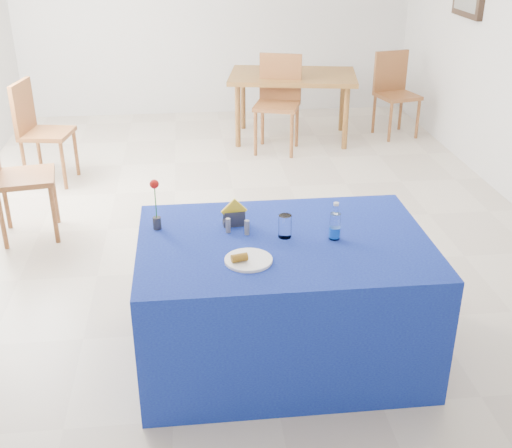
{
  "coord_description": "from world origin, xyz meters",
  "views": [
    {
      "loc": [
        -0.41,
        -4.92,
        2.35
      ],
      "look_at": [
        -0.08,
        -1.94,
        0.92
      ],
      "focal_mm": 45.0,
      "sensor_mm": 36.0,
      "label": 1
    }
  ],
  "objects_px": {
    "chair_win_b": "(37,125)",
    "chair_win_a": "(10,169)",
    "water_bottle": "(335,227)",
    "oak_table": "(293,81)",
    "chair_bg_right": "(394,88)",
    "plate": "(248,260)",
    "chair_bg_left": "(278,96)",
    "blue_table": "(283,299)"
  },
  "relations": [
    {
      "from": "oak_table",
      "to": "chair_bg_right",
      "type": "bearing_deg",
      "value": 2.33
    },
    {
      "from": "oak_table",
      "to": "chair_bg_left",
      "type": "relative_size",
      "value": 1.51
    },
    {
      "from": "oak_table",
      "to": "chair_win_b",
      "type": "relative_size",
      "value": 1.58
    },
    {
      "from": "plate",
      "to": "blue_table",
      "type": "distance_m",
      "value": 0.5
    },
    {
      "from": "water_bottle",
      "to": "chair_bg_left",
      "type": "bearing_deg",
      "value": 86.48
    },
    {
      "from": "oak_table",
      "to": "chair_bg_left",
      "type": "bearing_deg",
      "value": -121.44
    },
    {
      "from": "blue_table",
      "to": "chair_win_b",
      "type": "bearing_deg",
      "value": 122.6
    },
    {
      "from": "blue_table",
      "to": "water_bottle",
      "type": "height_order",
      "value": "water_bottle"
    },
    {
      "from": "plate",
      "to": "chair_win_a",
      "type": "height_order",
      "value": "chair_win_a"
    },
    {
      "from": "chair_win_a",
      "to": "chair_bg_right",
      "type": "bearing_deg",
      "value": -67.26
    },
    {
      "from": "oak_table",
      "to": "chair_win_a",
      "type": "bearing_deg",
      "value": -138.36
    },
    {
      "from": "water_bottle",
      "to": "oak_table",
      "type": "relative_size",
      "value": 0.14
    },
    {
      "from": "water_bottle",
      "to": "oak_table",
      "type": "bearing_deg",
      "value": 83.85
    },
    {
      "from": "plate",
      "to": "water_bottle",
      "type": "bearing_deg",
      "value": 22.7
    },
    {
      "from": "plate",
      "to": "chair_win_b",
      "type": "xyz_separation_m",
      "value": [
        -1.7,
        3.23,
        -0.2
      ]
    },
    {
      "from": "blue_table",
      "to": "water_bottle",
      "type": "distance_m",
      "value": 0.53
    },
    {
      "from": "water_bottle",
      "to": "chair_win_a",
      "type": "distance_m",
      "value": 2.82
    },
    {
      "from": "chair_bg_right",
      "to": "chair_win_b",
      "type": "xyz_separation_m",
      "value": [
        -3.86,
        -1.14,
        0.01
      ]
    },
    {
      "from": "water_bottle",
      "to": "oak_table",
      "type": "distance_m",
      "value": 4.14
    },
    {
      "from": "oak_table",
      "to": "chair_bg_left",
      "type": "distance_m",
      "value": 0.41
    },
    {
      "from": "chair_bg_right",
      "to": "chair_win_b",
      "type": "distance_m",
      "value": 4.02
    },
    {
      "from": "water_bottle",
      "to": "chair_bg_right",
      "type": "bearing_deg",
      "value": 68.28
    },
    {
      "from": "oak_table",
      "to": "chair_bg_right",
      "type": "xyz_separation_m",
      "value": [
        1.22,
        0.05,
        -0.12
      ]
    },
    {
      "from": "chair_bg_left",
      "to": "chair_win_b",
      "type": "bearing_deg",
      "value": -145.3
    },
    {
      "from": "plate",
      "to": "chair_bg_left",
      "type": "xyz_separation_m",
      "value": [
        0.73,
        3.97,
        -0.17
      ]
    },
    {
      "from": "chair_bg_right",
      "to": "oak_table",
      "type": "bearing_deg",
      "value": 168.01
    },
    {
      "from": "oak_table",
      "to": "chair_bg_right",
      "type": "height_order",
      "value": "chair_bg_right"
    },
    {
      "from": "blue_table",
      "to": "water_bottle",
      "type": "bearing_deg",
      "value": -3.34
    },
    {
      "from": "oak_table",
      "to": "water_bottle",
      "type": "bearing_deg",
      "value": -96.15
    },
    {
      "from": "chair_bg_right",
      "to": "chair_win_a",
      "type": "bearing_deg",
      "value": -162.55
    },
    {
      "from": "chair_win_b",
      "to": "chair_win_a",
      "type": "bearing_deg",
      "value": -168.3
    },
    {
      "from": "oak_table",
      "to": "chair_bg_right",
      "type": "relative_size",
      "value": 1.62
    },
    {
      "from": "chair_bg_left",
      "to": "chair_bg_right",
      "type": "distance_m",
      "value": 1.48
    },
    {
      "from": "blue_table",
      "to": "oak_table",
      "type": "bearing_deg",
      "value": 80.04
    },
    {
      "from": "chair_bg_left",
      "to": "chair_win_b",
      "type": "distance_m",
      "value": 2.54
    },
    {
      "from": "chair_win_b",
      "to": "water_bottle",
      "type": "bearing_deg",
      "value": -133.96
    },
    {
      "from": "plate",
      "to": "water_bottle",
      "type": "distance_m",
      "value": 0.54
    },
    {
      "from": "plate",
      "to": "chair_bg_left",
      "type": "relative_size",
      "value": 0.24
    },
    {
      "from": "plate",
      "to": "chair_bg_left",
      "type": "height_order",
      "value": "chair_bg_left"
    },
    {
      "from": "chair_win_a",
      "to": "plate",
      "type": "bearing_deg",
      "value": -149.24
    },
    {
      "from": "blue_table",
      "to": "chair_win_b",
      "type": "height_order",
      "value": "chair_win_b"
    },
    {
      "from": "chair_bg_left",
      "to": "chair_bg_right",
      "type": "bearing_deg",
      "value": 33.22
    }
  ]
}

